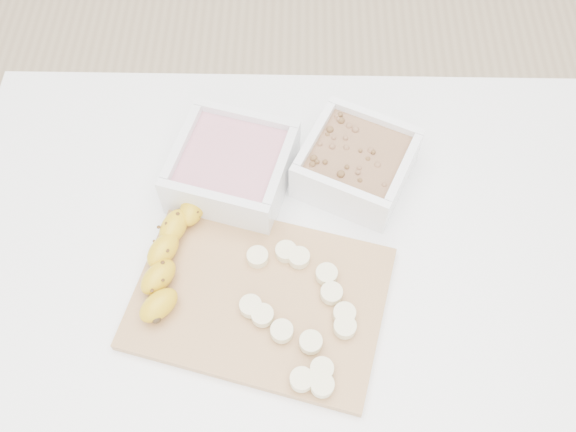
{
  "coord_description": "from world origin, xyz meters",
  "views": [
    {
      "loc": [
        0.01,
        -0.43,
        1.59
      ],
      "look_at": [
        0.0,
        0.03,
        0.81
      ],
      "focal_mm": 40.0,
      "sensor_mm": 36.0,
      "label": 1
    }
  ],
  "objects_px": {
    "table": "(288,282)",
    "bowl_granola": "(356,163)",
    "bowl_yogurt": "(232,167)",
    "cutting_board": "(260,298)",
    "banana": "(170,257)"
  },
  "relations": [
    {
      "from": "table",
      "to": "bowl_granola",
      "type": "distance_m",
      "value": 0.22
    },
    {
      "from": "bowl_yogurt",
      "to": "bowl_granola",
      "type": "xyz_separation_m",
      "value": [
        0.19,
        0.01,
        -0.0
      ]
    },
    {
      "from": "bowl_granola",
      "to": "bowl_yogurt",
      "type": "bearing_deg",
      "value": -176.09
    },
    {
      "from": "table",
      "to": "bowl_yogurt",
      "type": "bearing_deg",
      "value": 124.36
    },
    {
      "from": "bowl_granola",
      "to": "cutting_board",
      "type": "xyz_separation_m",
      "value": [
        -0.14,
        -0.21,
        -0.03
      ]
    },
    {
      "from": "banana",
      "to": "cutting_board",
      "type": "bearing_deg",
      "value": 1.89
    },
    {
      "from": "table",
      "to": "bowl_yogurt",
      "type": "xyz_separation_m",
      "value": [
        -0.09,
        0.13,
        0.14
      ]
    },
    {
      "from": "cutting_board",
      "to": "banana",
      "type": "bearing_deg",
      "value": 158.82
    },
    {
      "from": "bowl_granola",
      "to": "table",
      "type": "bearing_deg",
      "value": -126.38
    },
    {
      "from": "bowl_yogurt",
      "to": "bowl_granola",
      "type": "bearing_deg",
      "value": 3.91
    },
    {
      "from": "banana",
      "to": "table",
      "type": "bearing_deg",
      "value": 31.06
    },
    {
      "from": "table",
      "to": "bowl_granola",
      "type": "bearing_deg",
      "value": 53.62
    },
    {
      "from": "cutting_board",
      "to": "banana",
      "type": "height_order",
      "value": "banana"
    },
    {
      "from": "bowl_granola",
      "to": "cutting_board",
      "type": "height_order",
      "value": "bowl_granola"
    },
    {
      "from": "bowl_granola",
      "to": "banana",
      "type": "relative_size",
      "value": 1.0
    }
  ]
}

